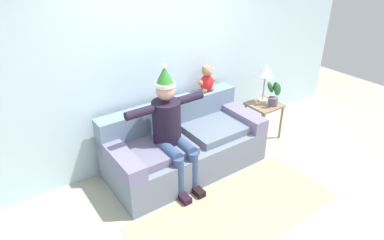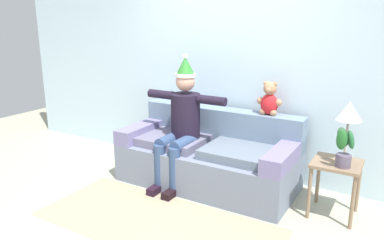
{
  "view_description": "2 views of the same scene",
  "coord_description": "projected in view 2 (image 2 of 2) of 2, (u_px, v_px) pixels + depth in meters",
  "views": [
    {
      "loc": [
        -2.06,
        -2.1,
        2.71
      ],
      "look_at": [
        0.02,
        0.83,
        0.78
      ],
      "focal_mm": 31.47,
      "sensor_mm": 36.0,
      "label": 1
    },
    {
      "loc": [
        1.91,
        -2.63,
        1.88
      ],
      "look_at": [
        -0.17,
        0.89,
        0.78
      ],
      "focal_mm": 34.65,
      "sensor_mm": 36.0,
      "label": 2
    }
  ],
  "objects": [
    {
      "name": "area_rug",
      "position": [
        157.0,
        222.0,
        3.56
      ],
      "size": [
        2.36,
        1.03,
        0.01
      ],
      "primitive_type": "cube",
      "color": "tan",
      "rests_on": "ground_plane"
    },
    {
      "name": "couch",
      "position": [
        209.0,
        156.0,
        4.36
      ],
      "size": [
        2.03,
        0.94,
        0.85
      ],
      "color": "slate",
      "rests_on": "ground_plane"
    },
    {
      "name": "ground_plane",
      "position": [
        161.0,
        219.0,
        3.61
      ],
      "size": [
        10.0,
        10.0,
        0.0
      ],
      "primitive_type": "plane",
      "color": "#A8A78E"
    },
    {
      "name": "back_wall",
      "position": [
        231.0,
        65.0,
        4.55
      ],
      "size": [
        7.0,
        0.1,
        2.7
      ],
      "primitive_type": "cube",
      "color": "silver",
      "rests_on": "ground_plane"
    },
    {
      "name": "side_table",
      "position": [
        336.0,
        172.0,
        3.59
      ],
      "size": [
        0.45,
        0.44,
        0.56
      ],
      "color": "#856950",
      "rests_on": "ground_plane"
    },
    {
      "name": "person_seated",
      "position": [
        181.0,
        120.0,
        4.25
      ],
      "size": [
        1.02,
        0.77,
        1.52
      ],
      "color": "black",
      "rests_on": "ground_plane"
    },
    {
      "name": "potted_plant",
      "position": [
        344.0,
        148.0,
        3.4
      ],
      "size": [
        0.22,
        0.25,
        0.38
      ],
      "color": "#5B5064",
      "rests_on": "side_table"
    },
    {
      "name": "table_lamp",
      "position": [
        349.0,
        114.0,
        3.49
      ],
      "size": [
        0.24,
        0.24,
        0.58
      ],
      "color": "#C0B791",
      "rests_on": "side_table"
    },
    {
      "name": "teddy_bear",
      "position": [
        269.0,
        100.0,
        4.13
      ],
      "size": [
        0.29,
        0.17,
        0.38
      ],
      "color": "red",
      "rests_on": "couch"
    }
  ]
}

